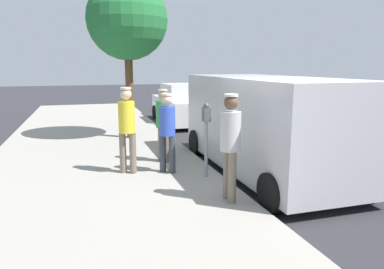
% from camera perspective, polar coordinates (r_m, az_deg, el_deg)
% --- Properties ---
extents(ground_plane, '(80.00, 80.00, 0.00)m').
position_cam_1_polar(ground_plane, '(7.32, 14.64, -8.62)').
color(ground_plane, '#2D2D33').
extents(sidewalk_slab, '(5.00, 32.00, 0.15)m').
position_cam_1_polar(sidewalk_slab, '(6.30, -14.25, -11.13)').
color(sidewalk_slab, '#9E998E').
rests_on(sidewalk_slab, ground).
extents(parking_meter_near, '(0.14, 0.18, 1.52)m').
position_cam_1_polar(parking_meter_near, '(7.21, 2.28, 1.15)').
color(parking_meter_near, gray).
rests_on(parking_meter_near, sidewalk_slab).
extents(pedestrian_in_blue, '(0.34, 0.34, 1.68)m').
position_cam_1_polar(pedestrian_in_blue, '(7.55, -3.97, 1.05)').
color(pedestrian_in_blue, '#383D47').
rests_on(pedestrian_in_blue, sidewalk_slab).
extents(pedestrian_in_yellow, '(0.34, 0.34, 1.81)m').
position_cam_1_polar(pedestrian_in_yellow, '(7.59, -10.28, 1.62)').
color(pedestrian_in_yellow, '#726656').
rests_on(pedestrian_in_yellow, sidewalk_slab).
extents(pedestrian_in_green, '(0.34, 0.34, 1.71)m').
position_cam_1_polar(pedestrian_in_green, '(8.43, -4.58, 2.21)').
color(pedestrian_in_green, '#726656').
rests_on(pedestrian_in_green, sidewalk_slab).
extents(pedestrian_in_gray, '(0.34, 0.36, 1.80)m').
position_cam_1_polar(pedestrian_in_gray, '(5.94, 6.09, -0.91)').
color(pedestrian_in_gray, '#726656').
rests_on(pedestrian_in_gray, sidewalk_slab).
extents(parked_van, '(2.14, 5.21, 2.15)m').
position_cam_1_polar(parked_van, '(8.14, 11.47, 1.88)').
color(parked_van, '#BCBCC1').
rests_on(parked_van, ground).
extents(parked_sedan_behind, '(1.94, 4.40, 1.65)m').
position_cam_1_polar(parked_sedan_behind, '(15.06, -1.33, 4.62)').
color(parked_sedan_behind, white).
rests_on(parked_sedan_behind, ground).
extents(street_tree, '(2.42, 2.42, 4.81)m').
position_cam_1_polar(street_tree, '(11.43, -10.22, 17.41)').
color(street_tree, brown).
rests_on(street_tree, sidewalk_slab).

